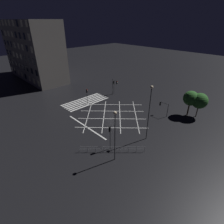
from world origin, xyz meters
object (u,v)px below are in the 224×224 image
traffic_light_sw_main (114,85)px  street_lamp_east (150,104)px  traffic_light_sw_cross (115,84)px  street_lamp_west (115,128)px  street_tree_far (200,101)px  street_tree_near (191,98)px  traffic_light_ne_cross (110,133)px  traffic_light_median_south (87,93)px  traffic_light_nw_cross (163,106)px

traffic_light_sw_main → street_lamp_east: bearing=61.0°
traffic_light_sw_cross → street_lamp_west: bearing=-44.7°
street_tree_far → street_tree_near: bearing=-67.4°
traffic_light_ne_cross → street_tree_near: size_ratio=0.77×
traffic_light_sw_main → street_lamp_west: bearing=46.0°
street_lamp_west → street_tree_near: size_ratio=1.47×
traffic_light_median_south → traffic_light_nw_cross: (-8.71, 16.67, -0.57)m
traffic_light_sw_main → traffic_light_sw_cross: 0.83m
traffic_light_nw_cross → traffic_light_ne_cross: bearing=91.3°
traffic_light_nw_cross → street_tree_far: (-4.92, 5.76, 1.53)m
street_lamp_west → street_tree_far: 23.24m
traffic_light_sw_main → traffic_light_nw_cross: traffic_light_sw_main is taller
street_lamp_east → street_tree_near: 14.58m
traffic_light_ne_cross → traffic_light_sw_cross: bearing=-46.6°
traffic_light_ne_cross → street_tree_far: size_ratio=0.80×
traffic_light_sw_main → traffic_light_median_south: bearing=1.1°
traffic_light_ne_cross → street_lamp_east: street_lamp_east is taller
traffic_light_median_south → street_tree_near: size_ratio=0.70×
traffic_light_median_south → street_tree_far: (-13.63, 22.43, 0.96)m
traffic_light_nw_cross → street_tree_near: street_tree_near is taller
street_lamp_east → street_tree_far: bearing=169.4°
traffic_light_ne_cross → street_lamp_west: size_ratio=0.52×
traffic_light_ne_cross → street_lamp_west: (1.27, 2.45, 2.71)m
traffic_light_sw_main → street_tree_far: size_ratio=0.72×
traffic_light_sw_cross → street_tree_far: size_ratio=0.81×
traffic_light_median_south → traffic_light_sw_main: (-9.66, -0.18, -0.03)m
street_lamp_east → street_lamp_west: bearing=-1.0°
traffic_light_median_south → street_lamp_west: bearing=-25.6°
street_lamp_east → street_tree_far: street_lamp_east is taller
traffic_light_sw_cross → street_tree_far: bearing=10.9°
traffic_light_sw_main → street_tree_near: (-3.26, 20.90, 1.27)m
street_lamp_west → traffic_light_ne_cross: bearing=-117.4°
traffic_light_nw_cross → traffic_light_sw_cross: bearing=-2.5°
street_tree_near → street_lamp_east: bearing=-4.4°
traffic_light_sw_main → street_lamp_west: (19.00, 19.67, 3.00)m
traffic_light_nw_cross → street_lamp_west: bearing=98.9°
traffic_light_median_south → street_lamp_west: size_ratio=0.48×
traffic_light_median_south → traffic_light_nw_cross: 18.82m
traffic_light_median_south → traffic_light_sw_main: bearing=91.1°
street_tree_near → traffic_light_median_south: bearing=-58.1°
street_lamp_west → traffic_light_nw_cross: bearing=-171.1°
street_lamp_east → street_lamp_west: street_lamp_east is taller
traffic_light_sw_cross → traffic_light_nw_cross: traffic_light_sw_cross is taller
street_lamp_east → street_lamp_west: size_ratio=1.20×
traffic_light_median_south → street_lamp_east: street_lamp_east is taller
traffic_light_sw_cross → street_lamp_west: street_lamp_west is taller
traffic_light_ne_cross → street_tree_near: bearing=-99.9°
traffic_light_nw_cross → street_tree_near: (-4.21, 4.06, 1.81)m
traffic_light_sw_cross → traffic_light_nw_cross: 16.20m
traffic_light_ne_cross → traffic_light_sw_main: size_ratio=1.11×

